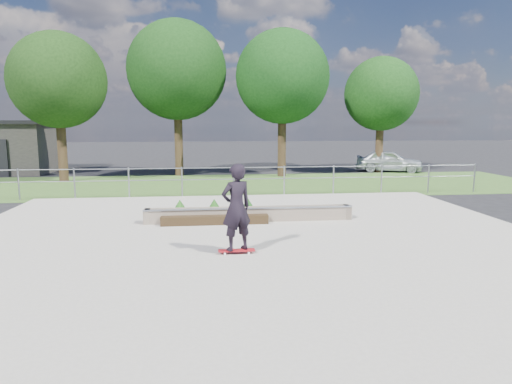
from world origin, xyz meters
TOP-DOWN VIEW (x-y plane):
  - ground at (0.00, 0.00)m, footprint 120.00×120.00m
  - grass_verge at (0.00, 11.00)m, footprint 30.00×8.00m
  - concrete_slab at (0.00, 0.00)m, footprint 15.00×15.00m
  - fence at (0.00, 7.50)m, footprint 20.06×0.06m
  - tree_far_left at (-8.00, 13.00)m, footprint 4.55×4.55m
  - tree_mid_left at (-2.50, 15.00)m, footprint 5.25×5.25m
  - tree_mid_right at (3.00, 14.00)m, footprint 4.90×4.90m
  - tree_far_right at (9.00, 15.50)m, footprint 4.20×4.20m
  - grind_ledge at (0.15, 2.75)m, footprint 6.00×0.44m
  - planter_bed at (-0.86, 2.92)m, footprint 3.00×1.20m
  - skateboarder at (-0.45, -0.53)m, footprint 0.81×0.68m
  - parked_car at (9.69, 15.60)m, footprint 4.12×2.85m

SIDE VIEW (x-z plane):
  - ground at x=0.00m, z-range 0.00..0.00m
  - grass_verge at x=0.00m, z-range 0.00..0.02m
  - concrete_slab at x=0.00m, z-range 0.00..0.06m
  - planter_bed at x=-0.86m, z-range -0.06..0.55m
  - grind_ledge at x=0.15m, z-range 0.05..0.48m
  - parked_car at x=9.69m, z-range 0.00..1.30m
  - fence at x=0.00m, z-range 0.17..1.37m
  - skateboarder at x=-0.45m, z-range 0.09..2.06m
  - tree_far_right at x=9.00m, z-range 1.18..7.78m
  - tree_far_left at x=-8.00m, z-range 1.28..8.43m
  - tree_mid_right at x=3.00m, z-range 1.38..9.08m
  - tree_mid_left at x=-2.50m, z-range 1.48..9.73m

